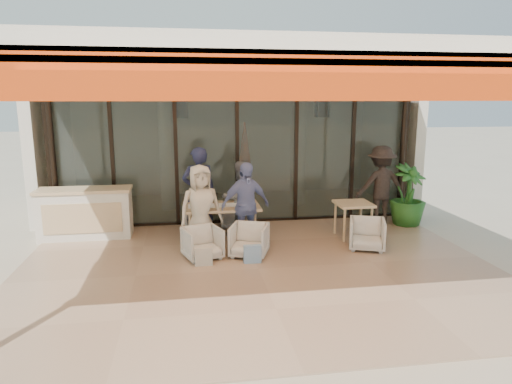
# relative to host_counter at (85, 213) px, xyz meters

# --- Properties ---
(ground) EXTENTS (70.00, 70.00, 0.00)m
(ground) POSITION_rel_host_counter_xyz_m (3.19, -2.30, -0.53)
(ground) COLOR #C6B293
(ground) RESTS_ON ground
(terrace_floor) EXTENTS (8.00, 6.00, 0.01)m
(terrace_floor) POSITION_rel_host_counter_xyz_m (3.19, -2.30, -0.53)
(terrace_floor) COLOR tan
(terrace_floor) RESTS_ON ground
(terrace_structure) EXTENTS (8.00, 6.00, 3.40)m
(terrace_structure) POSITION_rel_host_counter_xyz_m (3.19, -2.56, 2.72)
(terrace_structure) COLOR silver
(terrace_structure) RESTS_ON ground
(glass_storefront) EXTENTS (8.08, 0.10, 3.20)m
(glass_storefront) POSITION_rel_host_counter_xyz_m (3.19, 0.70, 1.07)
(glass_storefront) COLOR #9EADA3
(glass_storefront) RESTS_ON ground
(interior_block) EXTENTS (9.05, 3.62, 3.52)m
(interior_block) POSITION_rel_host_counter_xyz_m (3.20, 3.02, 1.70)
(interior_block) COLOR silver
(interior_block) RESTS_ON ground
(host_counter) EXTENTS (1.85, 0.65, 1.04)m
(host_counter) POSITION_rel_host_counter_xyz_m (0.00, 0.00, 0.00)
(host_counter) COLOR silver
(host_counter) RESTS_ON ground
(dining_table) EXTENTS (1.50, 0.90, 0.93)m
(dining_table) POSITION_rel_host_counter_xyz_m (2.71, -0.64, 0.16)
(dining_table) COLOR #DEC287
(dining_table) RESTS_ON ground
(chair_far_left) EXTENTS (0.60, 0.57, 0.59)m
(chair_far_left) POSITION_rel_host_counter_xyz_m (2.30, 0.31, -0.24)
(chair_far_left) COLOR silver
(chair_far_left) RESTS_ON ground
(chair_far_right) EXTENTS (0.74, 0.72, 0.60)m
(chair_far_right) POSITION_rel_host_counter_xyz_m (3.14, 0.31, -0.23)
(chair_far_right) COLOR silver
(chair_far_right) RESTS_ON ground
(chair_near_left) EXTENTS (0.77, 0.74, 0.64)m
(chair_near_left) POSITION_rel_host_counter_xyz_m (2.30, -1.59, -0.21)
(chair_near_left) COLOR silver
(chair_near_left) RESTS_ON ground
(chair_near_right) EXTENTS (0.81, 0.78, 0.66)m
(chair_near_right) POSITION_rel_host_counter_xyz_m (3.14, -1.59, -0.20)
(chair_near_right) COLOR silver
(chair_near_right) RESTS_ON ground
(diner_navy) EXTENTS (0.72, 0.51, 1.87)m
(diner_navy) POSITION_rel_host_counter_xyz_m (2.30, -0.19, 0.40)
(diner_navy) COLOR #1B1F3C
(diner_navy) RESTS_ON ground
(diner_grey) EXTENTS (0.85, 0.72, 1.55)m
(diner_grey) POSITION_rel_host_counter_xyz_m (3.14, -0.19, 0.24)
(diner_grey) COLOR slate
(diner_grey) RESTS_ON ground
(diner_cream) EXTENTS (0.90, 0.69, 1.63)m
(diner_cream) POSITION_rel_host_counter_xyz_m (2.30, -1.09, 0.28)
(diner_cream) COLOR beige
(diner_cream) RESTS_ON ground
(diner_periwinkle) EXTENTS (1.05, 0.68, 1.66)m
(diner_periwinkle) POSITION_rel_host_counter_xyz_m (3.14, -1.09, 0.30)
(diner_periwinkle) COLOR #717EBD
(diner_periwinkle) RESTS_ON ground
(tote_bag_cream) EXTENTS (0.30, 0.10, 0.34)m
(tote_bag_cream) POSITION_rel_host_counter_xyz_m (2.30, -1.99, -0.36)
(tote_bag_cream) COLOR silver
(tote_bag_cream) RESTS_ON ground
(tote_bag_blue) EXTENTS (0.30, 0.10, 0.34)m
(tote_bag_blue) POSITION_rel_host_counter_xyz_m (3.14, -1.99, -0.36)
(tote_bag_blue) COLOR #99BFD8
(tote_bag_blue) RESTS_ON ground
(side_table) EXTENTS (0.70, 0.70, 0.74)m
(side_table) POSITION_rel_host_counter_xyz_m (5.39, -0.81, 0.11)
(side_table) COLOR #DEC287
(side_table) RESTS_ON ground
(side_chair) EXTENTS (0.81, 0.79, 0.66)m
(side_chair) POSITION_rel_host_counter_xyz_m (5.39, -1.56, -0.20)
(side_chair) COLOR silver
(side_chair) RESTS_ON ground
(standing_woman) EXTENTS (1.18, 0.71, 1.79)m
(standing_woman) POSITION_rel_host_counter_xyz_m (6.38, 0.14, 0.36)
(standing_woman) COLOR black
(standing_woman) RESTS_ON ground
(potted_palm) EXTENTS (1.04, 1.04, 1.40)m
(potted_palm) POSITION_rel_host_counter_xyz_m (6.93, -0.10, 0.17)
(potted_palm) COLOR #1E5919
(potted_palm) RESTS_ON ground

